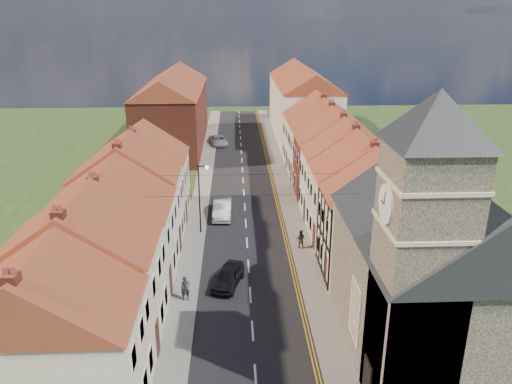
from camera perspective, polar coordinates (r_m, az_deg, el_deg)
The scene contains 23 objects.
road at distance 52.26m, azimuth -1.39°, elevation -0.08°, with size 7.00×90.00×0.02m, color black.
pavement_left at distance 52.35m, azimuth -6.21°, elevation -0.10°, with size 1.80×90.00×0.12m, color slate.
pavement_right at distance 52.50m, azimuth 3.41°, elevation 0.05°, with size 1.80×90.00×0.12m, color slate.
church at distance 27.44m, azimuth 19.90°, elevation -7.41°, with size 11.25×14.25×15.20m.
cottage_r_tudor at distance 35.98m, azimuth 14.10°, elevation -2.64°, with size 8.30×5.20×9.00m.
cottage_r_white_near at distance 40.83m, azimuth 12.08°, elevation 0.27°, with size 8.30×6.00×9.00m.
cottage_r_cream_mid at distance 45.80m, azimuth 10.46°, elevation 2.56°, with size 8.30×5.20×9.00m.
cottage_r_pink at distance 50.86m, azimuth 9.15°, elevation 4.38°, with size 8.30×6.00×9.00m.
cottage_r_white_far at distance 55.98m, azimuth 8.08°, elevation 5.88°, with size 8.30×5.20×9.00m.
cottage_r_cream_far at distance 61.15m, azimuth 7.19°, elevation 7.12°, with size 8.30×6.00×9.00m.
cottage_l_brick_near at distance 24.68m, azimuth -22.77°, elevation -15.16°, with size 8.30×5.70×8.80m.
cottage_l_cream at distance 29.28m, azimuth -19.11°, elevation -8.51°, with size 8.30×6.30×9.10m.
cottage_l_white at distance 34.89m, azimuth -16.28°, elevation -3.77°, with size 8.30×6.90×8.80m.
cottage_l_brick_mid at distance 40.36m, azimuth -14.39°, elevation -0.08°, with size 8.30×5.70×9.10m.
cottage_l_pink at distance 45.79m, azimuth -12.99°, elevation 2.23°, with size 8.30×6.30×8.80m.
block_right_far at distance 75.84m, azimuth 5.31°, elevation 10.32°, with size 8.30×24.20×10.50m.
block_left_far at distance 70.72m, azimuth -9.44°, elevation 9.43°, with size 8.30×24.20×10.50m.
lamppost at distance 41.75m, azimuth -6.38°, elevation -0.32°, with size 0.88×0.15×6.00m.
car_near at distance 34.98m, azimuth -3.23°, elevation -9.63°, with size 1.59×3.96×1.35m, color black.
car_mid at distance 46.19m, azimuth -3.85°, elevation -1.87°, with size 1.64×4.71×1.55m, color #989A9F.
car_distant at distance 71.25m, azimuth -4.33°, elevation 5.89°, with size 2.13×4.61×1.28m, color #B4B7BC.
pedestrian_right at distance 39.96m, azimuth 5.10°, elevation -5.36°, with size 0.74×0.58×1.53m, color #2A2322.
pedestrian_left_b at distance 33.31m, azimuth -8.06°, elevation -10.87°, with size 0.62×0.41×1.70m, color #222228.
Camera 1 is at (-0.91, -19.07, 17.96)m, focal length 35.00 mm.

